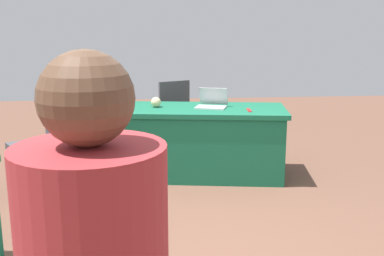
{
  "coord_description": "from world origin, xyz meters",
  "views": [
    {
      "loc": [
        0.16,
        3.15,
        1.63
      ],
      "look_at": [
        -0.15,
        -0.1,
        0.9
      ],
      "focal_mm": 43.06,
      "sensor_mm": 36.0,
      "label": 1
    }
  ],
  "objects_px": {
    "table_foreground": "(198,141)",
    "scissors_red": "(249,110)",
    "chair_near_front": "(170,111)",
    "laptop_silver": "(212,104)",
    "yarn_ball": "(156,102)",
    "chair_tucked_left": "(42,138)"
  },
  "relations": [
    {
      "from": "yarn_ball",
      "to": "scissors_red",
      "type": "relative_size",
      "value": 0.61
    },
    {
      "from": "chair_near_front",
      "to": "chair_tucked_left",
      "type": "xyz_separation_m",
      "value": [
        1.3,
        1.43,
        0.02
      ]
    },
    {
      "from": "chair_near_front",
      "to": "laptop_silver",
      "type": "xyz_separation_m",
      "value": [
        -0.41,
        0.95,
        0.25
      ]
    },
    {
      "from": "chair_tucked_left",
      "to": "yarn_ball",
      "type": "xyz_separation_m",
      "value": [
        -1.11,
        -0.56,
        0.25
      ]
    },
    {
      "from": "chair_tucked_left",
      "to": "yarn_ball",
      "type": "bearing_deg",
      "value": -95.19
    },
    {
      "from": "laptop_silver",
      "to": "scissors_red",
      "type": "distance_m",
      "value": 0.43
    },
    {
      "from": "table_foreground",
      "to": "laptop_silver",
      "type": "distance_m",
      "value": 0.44
    },
    {
      "from": "table_foreground",
      "to": "chair_tucked_left",
      "type": "xyz_separation_m",
      "value": [
        1.56,
        0.47,
        0.18
      ]
    },
    {
      "from": "table_foreground",
      "to": "scissors_red",
      "type": "distance_m",
      "value": 0.68
    },
    {
      "from": "table_foreground",
      "to": "laptop_silver",
      "type": "bearing_deg",
      "value": -176.0
    },
    {
      "from": "yarn_ball",
      "to": "scissors_red",
      "type": "xyz_separation_m",
      "value": [
        -0.97,
        0.3,
        -0.05
      ]
    },
    {
      "from": "table_foreground",
      "to": "scissors_red",
      "type": "bearing_deg",
      "value": 157.11
    },
    {
      "from": "laptop_silver",
      "to": "scissors_red",
      "type": "height_order",
      "value": "laptop_silver"
    },
    {
      "from": "table_foreground",
      "to": "yarn_ball",
      "type": "relative_size",
      "value": 18.04
    },
    {
      "from": "chair_near_front",
      "to": "scissors_red",
      "type": "height_order",
      "value": "chair_near_front"
    },
    {
      "from": "table_foreground",
      "to": "chair_tucked_left",
      "type": "distance_m",
      "value": 1.64
    },
    {
      "from": "scissors_red",
      "to": "chair_tucked_left",
      "type": "bearing_deg",
      "value": -78.41
    },
    {
      "from": "chair_tucked_left",
      "to": "scissors_red",
      "type": "relative_size",
      "value": 5.41
    },
    {
      "from": "chair_near_front",
      "to": "yarn_ball",
      "type": "xyz_separation_m",
      "value": [
        0.19,
        0.87,
        0.27
      ]
    },
    {
      "from": "yarn_ball",
      "to": "chair_tucked_left",
      "type": "bearing_deg",
      "value": 26.71
    },
    {
      "from": "table_foreground",
      "to": "scissors_red",
      "type": "height_order",
      "value": "scissors_red"
    },
    {
      "from": "scissors_red",
      "to": "chair_near_front",
      "type": "bearing_deg",
      "value": -141.91
    }
  ]
}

